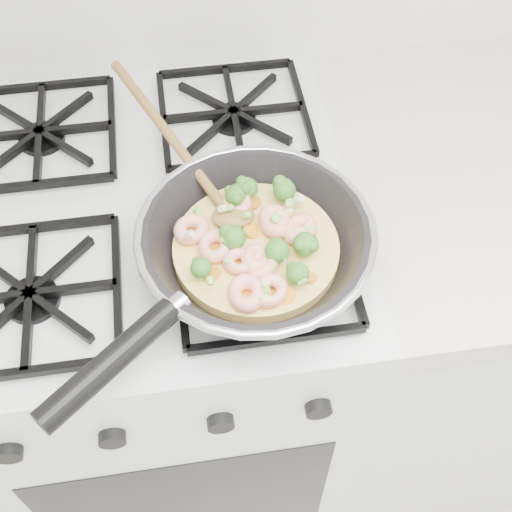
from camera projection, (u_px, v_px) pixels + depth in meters
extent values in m
cube|color=white|center=(175.00, 351.00, 1.32)|extent=(0.60, 0.60, 0.90)
cube|color=black|center=(188.00, 505.00, 1.15)|extent=(0.48, 0.00, 0.40)
cube|color=black|center=(143.00, 197.00, 0.95)|extent=(0.56, 0.56, 0.02)
torus|color=silver|center=(256.00, 233.00, 0.83)|extent=(0.31, 0.31, 0.01)
cylinder|color=black|center=(109.00, 363.00, 0.72)|extent=(0.16, 0.14, 0.03)
cylinder|color=#F7D26B|center=(256.00, 249.00, 0.85)|extent=(0.21, 0.21, 0.02)
ellipsoid|color=brown|center=(233.00, 216.00, 0.86)|extent=(0.06, 0.07, 0.02)
cylinder|color=brown|center=(169.00, 135.00, 0.92)|extent=(0.14, 0.26, 0.08)
torus|color=#FFB396|center=(246.00, 293.00, 0.79)|extent=(0.06, 0.06, 0.03)
torus|color=#FFB396|center=(270.00, 291.00, 0.79)|extent=(0.07, 0.07, 0.02)
torus|color=#FFB396|center=(262.00, 264.00, 0.82)|extent=(0.07, 0.07, 0.03)
torus|color=#FFB396|center=(239.00, 262.00, 0.82)|extent=(0.06, 0.06, 0.02)
torus|color=#FFB396|center=(275.00, 226.00, 0.85)|extent=(0.06, 0.06, 0.03)
torus|color=#FFB396|center=(300.00, 230.00, 0.85)|extent=(0.07, 0.07, 0.02)
torus|color=#FFB396|center=(274.00, 219.00, 0.86)|extent=(0.05, 0.05, 0.02)
torus|color=#FFB396|center=(302.00, 226.00, 0.85)|extent=(0.05, 0.05, 0.03)
torus|color=#FFB396|center=(256.00, 259.00, 0.82)|extent=(0.06, 0.06, 0.03)
torus|color=#FFB396|center=(191.00, 229.00, 0.85)|extent=(0.07, 0.07, 0.02)
torus|color=#FFB396|center=(237.00, 203.00, 0.88)|extent=(0.05, 0.05, 0.02)
torus|color=#FFB396|center=(215.00, 246.00, 0.83)|extent=(0.06, 0.06, 0.02)
ellipsoid|color=#3F7D29|center=(233.00, 237.00, 0.83)|extent=(0.04, 0.04, 0.03)
ellipsoid|color=#3F7D29|center=(297.00, 273.00, 0.80)|extent=(0.04, 0.04, 0.03)
ellipsoid|color=#3F7D29|center=(284.00, 191.00, 0.87)|extent=(0.04, 0.04, 0.03)
ellipsoid|color=#3F7D29|center=(201.00, 268.00, 0.80)|extent=(0.03, 0.03, 0.03)
ellipsoid|color=#3F7D29|center=(235.00, 196.00, 0.87)|extent=(0.04, 0.04, 0.03)
ellipsoid|color=#3F7D29|center=(277.00, 251.00, 0.82)|extent=(0.04, 0.04, 0.03)
ellipsoid|color=#3F7D29|center=(305.00, 244.00, 0.82)|extent=(0.04, 0.04, 0.03)
ellipsoid|color=#3F7D29|center=(248.00, 188.00, 0.88)|extent=(0.04, 0.04, 0.03)
cylinder|color=orange|center=(238.00, 265.00, 0.83)|extent=(0.03, 0.03, 0.01)
cylinder|color=orange|center=(218.00, 254.00, 0.84)|extent=(0.03, 0.03, 0.01)
cylinder|color=orange|center=(286.00, 296.00, 0.80)|extent=(0.03, 0.03, 0.01)
cylinder|color=orange|center=(252.00, 231.00, 0.86)|extent=(0.03, 0.03, 0.01)
cylinder|color=orange|center=(300.00, 225.00, 0.86)|extent=(0.04, 0.04, 0.01)
cylinder|color=orange|center=(210.00, 274.00, 0.82)|extent=(0.03, 0.03, 0.01)
cylinder|color=orange|center=(251.00, 203.00, 0.89)|extent=(0.04, 0.04, 0.01)
cylinder|color=orange|center=(243.00, 296.00, 0.80)|extent=(0.04, 0.04, 0.01)
cylinder|color=orange|center=(266.00, 297.00, 0.80)|extent=(0.03, 0.03, 0.01)
cylinder|color=orange|center=(306.00, 274.00, 0.82)|extent=(0.03, 0.03, 0.01)
cylinder|color=#7DC64F|center=(275.00, 218.00, 0.84)|extent=(0.01, 0.01, 0.01)
cylinder|color=#7DC64F|center=(228.00, 262.00, 0.81)|extent=(0.01, 0.01, 0.01)
cylinder|color=#7DC64F|center=(258.00, 297.00, 0.78)|extent=(0.01, 0.01, 0.01)
cylinder|color=beige|center=(299.00, 200.00, 0.86)|extent=(0.01, 0.01, 0.01)
cylinder|color=#7DC64F|center=(227.00, 238.00, 0.83)|extent=(0.01, 0.01, 0.01)
cylinder|color=#7DC64F|center=(302.00, 280.00, 0.79)|extent=(0.01, 0.01, 0.01)
cylinder|color=beige|center=(189.00, 235.00, 0.82)|extent=(0.01, 0.01, 0.01)
cylinder|color=#7DC64F|center=(225.00, 239.00, 0.82)|extent=(0.01, 0.01, 0.01)
cylinder|color=#7DC64F|center=(197.00, 211.00, 0.86)|extent=(0.01, 0.01, 0.01)
cylinder|color=#7DC64F|center=(249.00, 193.00, 0.87)|extent=(0.01, 0.01, 0.01)
cylinder|color=beige|center=(265.00, 283.00, 0.78)|extent=(0.01, 0.01, 0.01)
cylinder|color=#7DC64F|center=(210.00, 281.00, 0.78)|extent=(0.01, 0.01, 0.01)
cylinder|color=#7DC64F|center=(290.00, 202.00, 0.85)|extent=(0.01, 0.01, 0.01)
cylinder|color=beige|center=(279.00, 213.00, 0.85)|extent=(0.01, 0.01, 0.01)
cylinder|color=#7DC64F|center=(229.00, 208.00, 0.85)|extent=(0.01, 0.01, 0.01)
cylinder|color=beige|center=(289.00, 211.00, 0.86)|extent=(0.01, 0.01, 0.01)
cylinder|color=beige|center=(222.00, 209.00, 0.85)|extent=(0.01, 0.01, 0.01)
cylinder|color=#7DC64F|center=(267.00, 291.00, 0.78)|extent=(0.01, 0.01, 0.01)
cylinder|color=#7DC64F|center=(309.00, 228.00, 0.84)|extent=(0.01, 0.01, 0.01)
cylinder|color=beige|center=(283.00, 256.00, 0.81)|extent=(0.01, 0.01, 0.01)
cylinder|color=#7DC64F|center=(246.00, 215.00, 0.85)|extent=(0.01, 0.01, 0.01)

